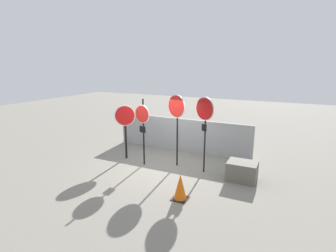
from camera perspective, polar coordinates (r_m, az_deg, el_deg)
ground_plane at (r=10.07m, az=-1.45°, el=-8.47°), size 40.00×40.00×0.00m
fence_back at (r=11.50m, az=2.92°, el=-1.92°), size 6.12×0.12×1.44m
stop_sign_0 at (r=10.44m, az=-9.31°, el=0.97°), size 0.69×0.48×2.19m
stop_sign_1 at (r=9.65m, az=-5.57°, el=1.21°), size 0.67×0.17×2.52m
stop_sign_2 at (r=9.47m, az=1.86°, el=2.96°), size 0.79×0.32×2.68m
stop_sign_3 at (r=8.92m, az=7.98°, el=2.35°), size 0.74×0.36×2.68m
traffic_cone_0 at (r=7.58m, az=2.69°, el=-13.11°), size 0.45×0.45×0.75m
storage_crate at (r=9.06m, az=15.81°, el=-9.42°), size 0.95×0.72×0.63m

